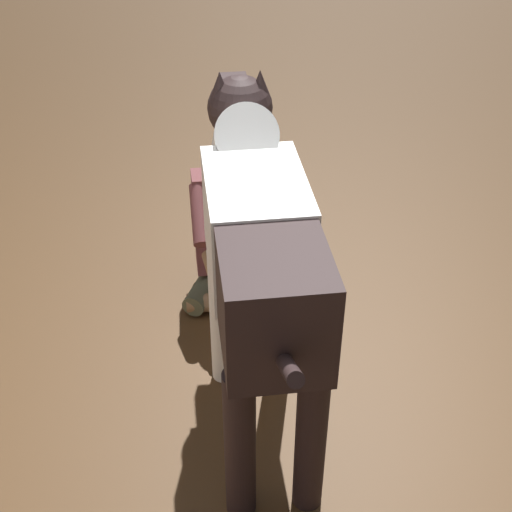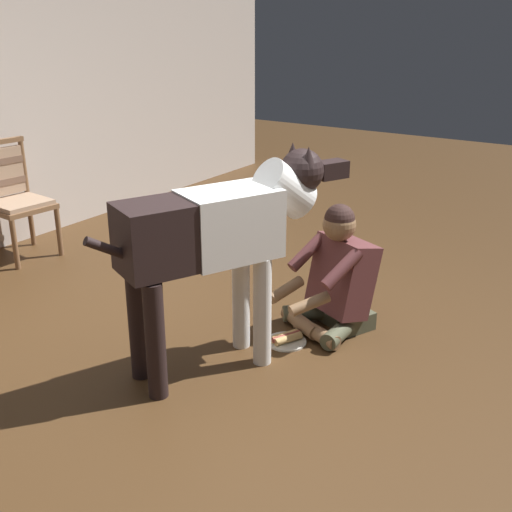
# 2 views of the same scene
# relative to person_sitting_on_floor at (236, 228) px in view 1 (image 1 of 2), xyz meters

# --- Properties ---
(ground_plane) EXTENTS (15.84, 15.84, 0.00)m
(ground_plane) POSITION_rel_person_sitting_on_floor_xyz_m (-0.71, 0.08, -0.35)
(ground_plane) COLOR #472E17
(person_sitting_on_floor) EXTENTS (0.73, 0.62, 0.85)m
(person_sitting_on_floor) POSITION_rel_person_sitting_on_floor_xyz_m (0.00, 0.00, 0.00)
(person_sitting_on_floor) COLOR #4F513A
(person_sitting_on_floor) RESTS_ON ground
(large_dog) EXTENTS (1.51, 0.80, 1.25)m
(large_dog) POSITION_rel_person_sitting_on_floor_xyz_m (-0.77, 0.35, 0.47)
(large_dog) COLOR white
(large_dog) RESTS_ON ground
(hot_dog_on_plate) EXTENTS (0.26, 0.26, 0.06)m
(hot_dog_on_plate) POSITION_rel_person_sitting_on_floor_xyz_m (-0.35, 0.16, -0.32)
(hot_dog_on_plate) COLOR silver
(hot_dog_on_plate) RESTS_ON ground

